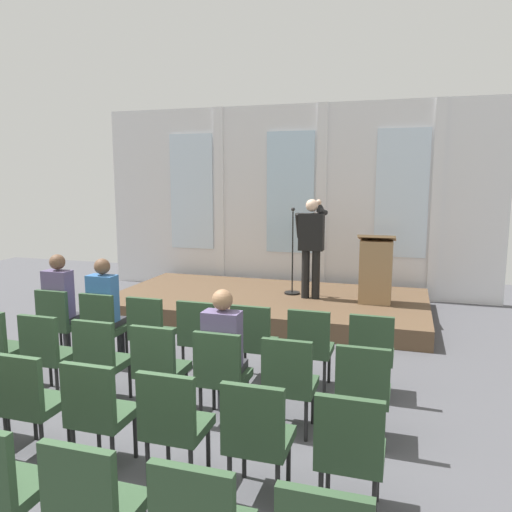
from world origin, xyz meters
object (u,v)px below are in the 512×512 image
at_px(chair_r0_c4, 253,338).
at_px(chair_r2_c4, 173,420).
at_px(lectern, 376,270).
at_px(chair_r1_c1, 47,350).
at_px(audience_r0_c1, 105,305).
at_px(chair_r0_c2, 150,328).
at_px(chair_r2_c6, 350,447).
at_px(chair_r0_c5, 310,344).
at_px(chair_r2_c3, 98,408).
at_px(chair_r1_c4, 221,371).
at_px(chair_r2_c2, 29,398).
at_px(chair_r0_c6, 371,350).
at_px(chair_r0_c3, 200,333).
at_px(chair_r2_c5, 257,433).
at_px(chair_r3_c4, 92,503).
at_px(chair_r1_c2, 101,356).
at_px(chair_r1_c5, 289,379).
at_px(chair_r1_c3, 159,363).
at_px(chair_r0_c1, 103,324).
at_px(mic_stand, 292,275).
at_px(chair_r0_c0, 58,319).
at_px(chair_r1_c6, 363,388).
at_px(audience_r0_c0, 61,301).
at_px(audience_r1_c4, 224,348).

xyz_separation_m(chair_r0_c4, chair_r2_c4, (0.00, -2.05, 0.00)).
height_order(lectern, chair_r1_c1, lectern).
height_order(lectern, audience_r0_c1, lectern).
xyz_separation_m(chair_r0_c2, chair_r2_c6, (2.67, -2.05, 0.00)).
xyz_separation_m(chair_r0_c5, chair_r2_c3, (-1.33, -2.05, 0.00)).
distance_m(chair_r1_c4, chair_r2_c2, 1.68).
distance_m(lectern, audience_r0_c1, 4.36).
bearing_deg(chair_r0_c4, audience_r0_c1, 177.74).
bearing_deg(chair_r2_c6, chair_r0_c6, 90.00).
bearing_deg(lectern, chair_r0_c3, -121.07).
relative_size(audience_r0_c1, chair_r2_c5, 1.45).
distance_m(audience_r0_c1, chair_r0_c3, 1.35).
bearing_deg(lectern, chair_r3_c4, -100.86).
relative_size(chair_r1_c4, chair_r2_c5, 1.00).
relative_size(chair_r0_c2, chair_r1_c2, 1.00).
relative_size(audience_r0_c1, chair_r2_c6, 1.45).
relative_size(chair_r1_c5, chair_r3_c4, 1.00).
height_order(chair_r1_c4, chair_r2_c3, same).
distance_m(chair_r0_c5, chair_r1_c3, 1.68).
distance_m(chair_r0_c1, chair_r2_c3, 2.45).
xyz_separation_m(mic_stand, chair_r1_c4, (0.29, -4.33, -0.10)).
relative_size(chair_r0_c2, chair_r2_c2, 1.00).
xyz_separation_m(chair_r1_c3, chair_r1_c4, (0.67, 0.00, 0.00)).
xyz_separation_m(chair_r0_c2, chair_r1_c4, (1.33, -1.03, 0.00)).
height_order(chair_r0_c1, chair_r1_c5, same).
bearing_deg(audience_r0_c1, chair_r0_c0, -173.23).
height_order(lectern, chair_r0_c0, lectern).
relative_size(chair_r2_c3, chair_r2_c6, 1.00).
height_order(chair_r1_c4, chair_r1_c6, same).
distance_m(audience_r0_c0, chair_r2_c2, 2.53).
relative_size(chair_r0_c2, chair_r2_c3, 1.00).
bearing_deg(chair_r2_c5, chair_r3_c4, -122.98).
relative_size(audience_r0_c1, chair_r0_c3, 1.45).
height_order(lectern, chair_r1_c6, lectern).
xyz_separation_m(chair_r0_c4, chair_r1_c3, (-0.67, -1.03, 0.00)).
bearing_deg(mic_stand, chair_r0_c0, -125.74).
bearing_deg(chair_r2_c2, chair_r1_c1, 122.98).
xyz_separation_m(chair_r0_c2, chair_r0_c6, (2.67, 0.00, 0.00)).
xyz_separation_m(lectern, chair_r0_c6, (0.15, -3.06, -0.32)).
bearing_deg(chair_r2_c5, mic_stand, 100.13).
bearing_deg(chair_r2_c4, chair_r1_c4, 90.00).
distance_m(chair_r0_c2, chair_r3_c4, 3.36).
distance_m(chair_r0_c0, chair_r0_c5, 3.33).
relative_size(audience_r0_c1, audience_r1_c4, 1.03).
relative_size(chair_r1_c5, chair_r2_c5, 1.00).
bearing_deg(audience_r0_c0, chair_r2_c2, -57.99).
bearing_deg(chair_r1_c1, audience_r1_c4, 2.33).
height_order(mic_stand, lectern, mic_stand).
relative_size(chair_r1_c2, chair_r2_c3, 1.00).
distance_m(chair_r0_c3, chair_r2_c5, 2.45).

